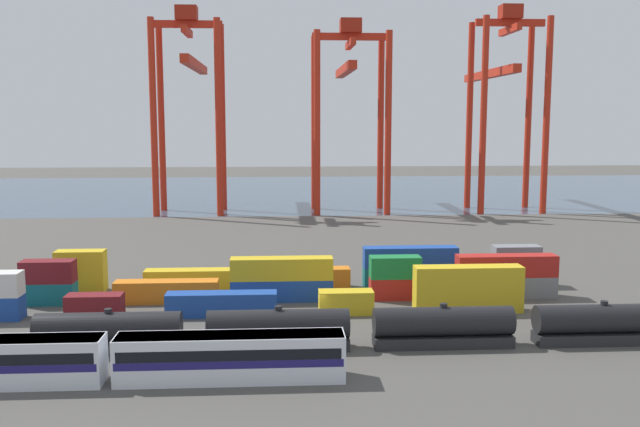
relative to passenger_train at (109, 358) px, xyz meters
The scene contains 29 objects.
ground_plane 60.75m from the passenger_train, 73.03° to the left, with size 420.00×420.00×0.00m, color #4C4944.
harbour_water 154.69m from the passenger_train, 83.42° to the left, with size 400.00×110.00×0.01m, color #384C60.
passenger_train is the anchor object (origin of this frame).
freight_tank_row 30.31m from the passenger_train, 14.41° to the left, with size 75.63×2.72×4.18m.
shipping_container_2 20.29m from the passenger_train, 107.77° to the left, with size 6.04×2.44×2.60m, color maroon.
shipping_container_3 20.74m from the passenger_train, 68.69° to the left, with size 12.10×2.44×2.60m, color #1C4299.
shipping_container_4 28.72m from the passenger_train, 42.26° to the left, with size 6.04×2.44×2.60m, color gold.
shipping_container_5 39.94m from the passenger_train, 28.90° to the left, with size 12.10×2.44×2.60m, color gold.
shipping_container_6 39.97m from the passenger_train, 28.90° to the left, with size 12.10×2.44×2.60m, color gold.
shipping_container_7 28.51m from the passenger_train, 117.11° to the left, with size 6.04×2.44×2.60m, color #146066.
shipping_container_8 28.56m from the passenger_train, 117.11° to the left, with size 6.04×2.44×2.60m, color maroon.
shipping_container_9 25.39m from the passenger_train, 88.67° to the left, with size 12.10×2.44×2.60m, color orange.
shipping_container_10 29.07m from the passenger_train, 60.82° to the left, with size 12.10×2.44×2.60m, color #1C4299.
shipping_container_11 29.11m from the passenger_train, 60.82° to the left, with size 12.10×2.44×2.60m, color gold.
shipping_container_12 37.61m from the passenger_train, 42.44° to the left, with size 6.04×2.44×2.60m, color #AD211C.
shipping_container_13 37.64m from the passenger_train, 42.44° to the left, with size 6.04×2.44×2.60m, color #197538.
shipping_container_14 48.50m from the passenger_train, 31.54° to the left, with size 12.10×2.44×2.60m, color slate.
shipping_container_15 48.53m from the passenger_train, 31.54° to the left, with size 12.10×2.44×2.60m, color #AD211C.
shipping_container_16 33.31m from the passenger_train, 109.23° to the left, with size 6.04×2.44×2.60m, color gold.
shipping_container_17 33.34m from the passenger_train, 109.23° to the left, with size 6.04×2.44×2.60m, color gold.
shipping_container_18 31.59m from the passenger_train, 84.66° to the left, with size 12.10×2.44×2.60m, color gold.
shipping_container_19 35.68m from the passenger_train, 61.81° to the left, with size 12.10×2.44×2.60m, color orange.
shipping_container_20 43.99m from the passenger_train, 45.63° to the left, with size 12.10×2.44×2.60m, color #146066.
shipping_container_21 44.01m from the passenger_train, 45.63° to the left, with size 12.10×2.44×2.60m, color #1C4299.
shipping_container_22 54.62m from the passenger_train, 35.14° to the left, with size 6.04×2.44×2.60m, color slate.
shipping_container_23 54.64m from the passenger_train, 35.14° to the left, with size 6.04×2.44×2.60m, color slate.
gantry_crane_west 112.70m from the passenger_train, 93.38° to the left, with size 15.89×40.05×46.80m.
gantry_crane_central 115.65m from the passenger_train, 74.29° to the left, with size 17.62×35.96×44.33m.
gantry_crane_east 131.33m from the passenger_train, 58.30° to the left, with size 16.21×41.52×47.74m.
Camera 1 is at (-3.82, -73.22, 21.29)m, focal length 38.84 mm.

